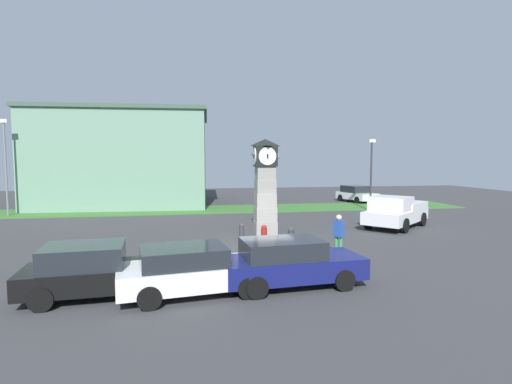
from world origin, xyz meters
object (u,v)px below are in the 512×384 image
Objects in this scene: car_navy_sedan at (92,270)px; bollard_near_tower at (242,232)px; bollard_far_row at (291,238)px; street_lamp_near_road at (371,169)px; car_by_building at (289,262)px; clock_tower at (265,186)px; car_silver_hatch at (356,194)px; pedestrian_near_bench at (339,233)px; street_lamp_far_side at (5,161)px; bollard_mid_row at (264,235)px; pickup_truck at (396,211)px; car_near_tower at (192,269)px.

bollard_near_tower is at bearing 52.26° from car_navy_sedan.
bollard_far_row is 14.99m from street_lamp_near_road.
car_by_building is 19.59m from street_lamp_near_road.
clock_tower is 1.10× the size of car_by_building.
pedestrian_near_bench reaches higher than car_silver_hatch.
pedestrian_near_bench is at bearing -115.98° from car_silver_hatch.
bollard_near_tower is 0.20× the size of car_by_building.
street_lamp_far_side reaches higher than street_lamp_near_road.
bollard_mid_row is 0.21× the size of car_by_building.
street_lamp_near_road is at bearing 75.09° from pickup_truck.
bollard_mid_row is at bearing 86.18° from car_by_building.
street_lamp_far_side is at bearing 117.51° from car_navy_sedan.
clock_tower is 3.31m from bollard_mid_row.
clock_tower is 8.02m from pickup_truck.
clock_tower reaches higher than bollard_far_row.
bollard_near_tower is 0.22× the size of car_navy_sedan.
clock_tower is at bearing -141.33° from street_lamp_near_road.
pedestrian_near_bench is 0.32× the size of street_lamp_near_road.
car_near_tower is (-3.37, -6.20, 0.26)m from bollard_mid_row.
clock_tower is at bearing 48.15° from bollard_near_tower.
bollard_far_row is 0.57× the size of pedestrian_near_bench.
car_silver_hatch reaches higher than car_near_tower.
bollard_mid_row is at bearing -44.28° from bollard_near_tower.
car_by_building is (0.51, -6.87, 0.31)m from bollard_near_tower.
car_navy_sedan is 0.75× the size of street_lamp_near_road.
street_lamp_near_road is (9.69, 7.75, 0.65)m from clock_tower.
car_silver_hatch is 0.78× the size of street_lamp_near_road.
car_near_tower is 2.98m from car_by_building.
pickup_truck is at bearing 5.43° from clock_tower.
street_lamp_far_side is (-12.21, 18.36, 3.08)m from car_near_tower.
bollard_mid_row is 0.23× the size of car_navy_sedan.
pedestrian_near_bench reaches higher than car_near_tower.
pedestrian_near_bench is at bearing -50.04° from bollard_mid_row.
car_by_building is 2.58× the size of pedestrian_near_bench.
clock_tower is 12.42m from street_lamp_near_road.
car_navy_sedan is 17.21m from pickup_truck.
bollard_far_row is 20.91m from car_silver_hatch.
bollard_mid_row is at bearing -37.97° from street_lamp_far_side.
bollard_far_row is 0.15× the size of street_lamp_far_side.
bollard_mid_row is 1.51m from bollard_far_row.
pedestrian_near_bench reaches higher than car_navy_sedan.
car_by_building is 0.83× the size of street_lamp_near_road.
pickup_truck is 2.92× the size of pedestrian_near_bench.
car_silver_hatch reaches higher than bollard_far_row.
bollard_near_tower is at bearing -129.27° from car_silver_hatch.
street_lamp_far_side is (-9.41, 18.07, 3.05)m from car_navy_sedan.
street_lamp_far_side is at bearing -170.80° from car_silver_hatch.
car_near_tower reaches higher than bollard_far_row.
street_lamp_far_side is (-18.02, 15.07, 2.81)m from pedestrian_near_bench.
pickup_truck is (8.38, 3.28, 0.46)m from bollard_mid_row.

